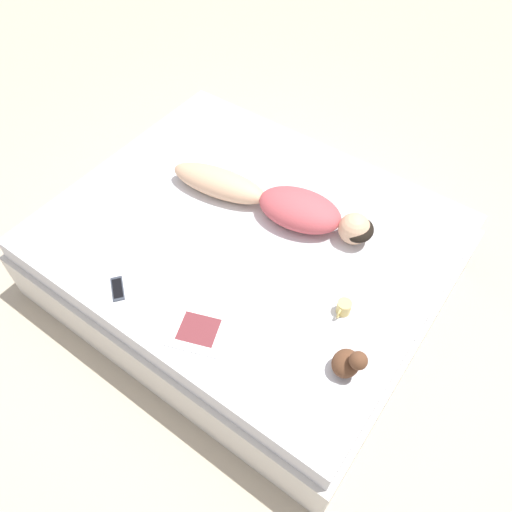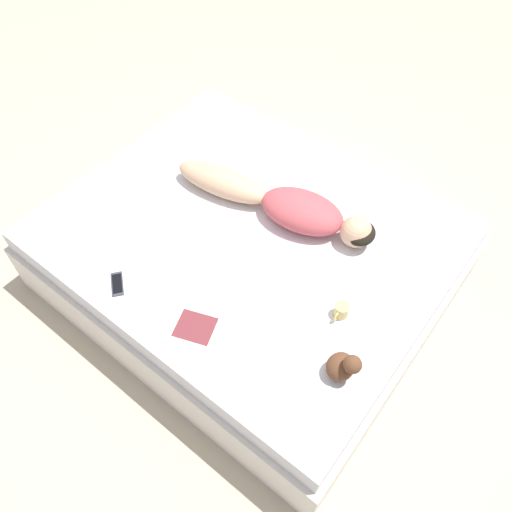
{
  "view_description": "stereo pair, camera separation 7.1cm",
  "coord_description": "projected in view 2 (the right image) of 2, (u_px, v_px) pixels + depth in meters",
  "views": [
    {
      "loc": [
        1.53,
        1.17,
        2.71
      ],
      "look_at": [
        0.17,
        0.19,
        0.57
      ],
      "focal_mm": 35.0,
      "sensor_mm": 36.0,
      "label": 1
    },
    {
      "loc": [
        1.49,
        1.23,
        2.71
      ],
      "look_at": [
        0.17,
        0.19,
        0.57
      ],
      "focal_mm": 35.0,
      "sensor_mm": 36.0,
      "label": 2
    }
  ],
  "objects": [
    {
      "name": "open_magazine",
      "position": [
        204.0,
        308.0,
        2.57
      ],
      "size": [
        0.57,
        0.43,
        0.01
      ],
      "rotation": [
        0.0,
        0.0,
        0.35
      ],
      "color": "white",
      "rests_on": "bed"
    },
    {
      "name": "plush_toy",
      "position": [
        343.0,
        366.0,
        2.29
      ],
      "size": [
        0.14,
        0.16,
        0.19
      ],
      "color": "brown",
      "rests_on": "bed"
    },
    {
      "name": "bed",
      "position": [
        249.0,
        256.0,
        3.12
      ],
      "size": [
        1.9,
        2.28,
        0.52
      ],
      "color": "beige",
      "rests_on": "ground_plane"
    },
    {
      "name": "coffee_mug",
      "position": [
        341.0,
        311.0,
        2.52
      ],
      "size": [
        0.11,
        0.07,
        0.08
      ],
      "color": "tan",
      "rests_on": "bed"
    },
    {
      "name": "person",
      "position": [
        281.0,
        203.0,
        2.92
      ],
      "size": [
        0.43,
        1.3,
        0.18
      ],
      "rotation": [
        0.0,
        0.0,
        0.17
      ],
      "color": "tan",
      "rests_on": "bed"
    },
    {
      "name": "cell_phone",
      "position": [
        117.0,
        284.0,
        2.66
      ],
      "size": [
        0.14,
        0.16,
        0.01
      ],
      "rotation": [
        0.0,
        0.0,
        -0.67
      ],
      "color": "#333842",
      "rests_on": "bed"
    },
    {
      "name": "ground_plane",
      "position": [
        249.0,
        280.0,
        3.33
      ],
      "size": [
        12.0,
        12.0,
        0.0
      ],
      "primitive_type": "plane",
      "color": "#B7A88E"
    }
  ]
}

